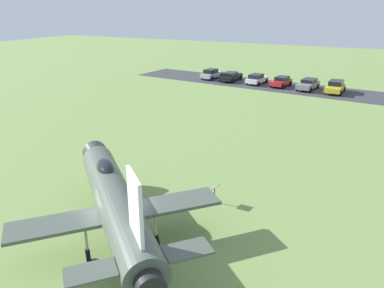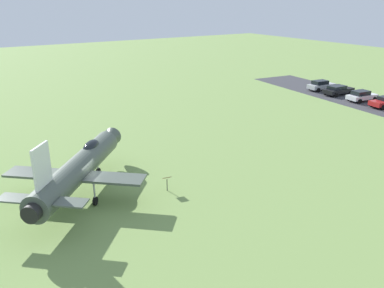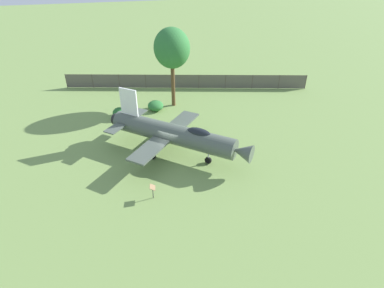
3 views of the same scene
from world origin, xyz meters
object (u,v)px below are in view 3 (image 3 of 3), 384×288
at_px(shrub_by_tree, 119,113).
at_px(info_plaque, 153,189).
at_px(shrub_near_fence, 156,106).
at_px(shade_tree, 172,49).
at_px(display_jet, 176,134).

xyz_separation_m(shrub_by_tree, info_plaque, (-14.01, -1.64, 0.29)).
distance_m(shrub_near_fence, shrub_by_tree, 4.24).
bearing_deg(shade_tree, shrub_by_tree, 105.49).
distance_m(display_jet, shrub_near_fence, 9.76).
height_order(display_jet, shrub_near_fence, display_jet).
height_order(display_jet, shade_tree, shade_tree).
distance_m(shade_tree, info_plaque, 17.49).
bearing_deg(shrub_by_tree, info_plaque, -173.31).
distance_m(shade_tree, shrub_near_fence, 6.60).
height_order(shrub_near_fence, shrub_by_tree, shrub_by_tree).
distance_m(shade_tree, shrub_by_tree, 9.03).
height_order(shade_tree, shrub_by_tree, shade_tree).
bearing_deg(shrub_by_tree, shrub_near_fence, -76.78).
bearing_deg(display_jet, info_plaque, -77.49).
bearing_deg(shade_tree, info_plaque, 163.22).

